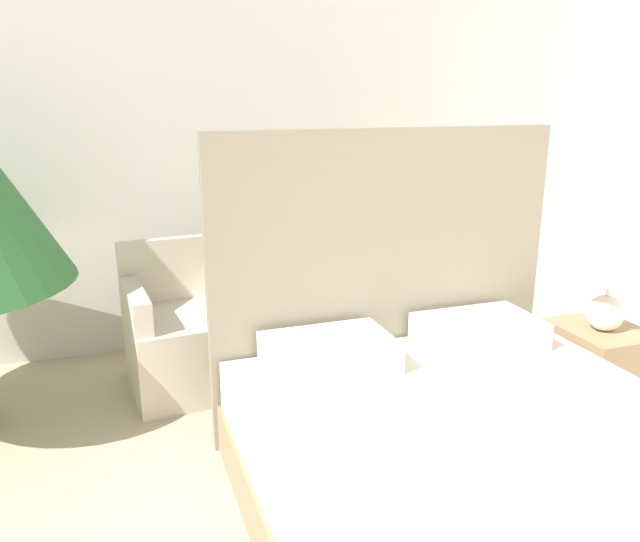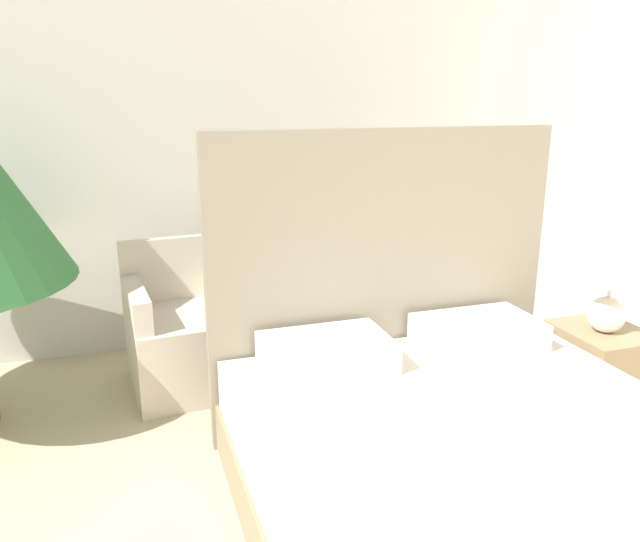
% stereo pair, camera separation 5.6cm
% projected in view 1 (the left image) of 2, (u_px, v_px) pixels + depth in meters
% --- Properties ---
extents(wall_back, '(10.00, 0.06, 2.90)m').
position_uv_depth(wall_back, '(257.00, 131.00, 4.21)').
color(wall_back, silver).
rests_on(wall_back, ground_plane).
extents(bed, '(1.81, 2.10, 1.54)m').
position_uv_depth(bed, '(481.00, 464.00, 2.45)').
color(bed, '#8C7A5B').
rests_on(bed, ground_plane).
extents(armchair_near_window_left, '(0.67, 0.72, 0.85)m').
position_uv_depth(armchair_near_window_left, '(184.00, 341.00, 3.68)').
color(armchair_near_window_left, beige).
rests_on(armchair_near_window_left, ground_plane).
extents(armchair_near_window_right, '(0.69, 0.73, 0.85)m').
position_uv_depth(armchair_near_window_right, '(344.00, 321.00, 4.00)').
color(armchair_near_window_right, beige).
rests_on(armchair_near_window_right, ground_plane).
extents(nightstand, '(0.42, 0.48, 0.48)m').
position_uv_depth(nightstand, '(598.00, 369.00, 3.41)').
color(nightstand, '#937A56').
rests_on(nightstand, ground_plane).
extents(table_lamp, '(0.36, 0.36, 0.52)m').
position_uv_depth(table_lamp, '(611.00, 268.00, 3.23)').
color(table_lamp, white).
rests_on(table_lamp, nightstand).
extents(side_table, '(0.30, 0.30, 0.50)m').
position_uv_depth(side_table, '(270.00, 340.00, 3.80)').
color(side_table, brown).
rests_on(side_table, ground_plane).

